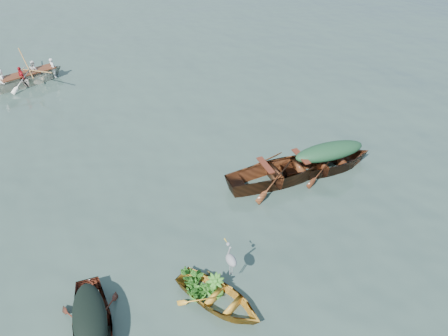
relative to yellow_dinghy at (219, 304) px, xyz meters
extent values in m
plane|color=#344941|center=(1.93, 0.70, 0.00)|extent=(140.00, 140.00, 0.00)
imported|color=gold|center=(0.00, 0.00, 0.00)|extent=(2.40, 3.09, 0.75)
imported|color=#552313|center=(-2.80, 0.47, 0.00)|extent=(1.70, 3.63, 0.86)
imported|color=#482610|center=(5.46, 3.19, 0.00)|extent=(4.52, 1.81, 1.03)
imported|color=brown|center=(3.83, 3.35, 0.00)|extent=(5.26, 1.94, 1.26)
imported|color=white|center=(-2.60, 14.41, 0.00)|extent=(4.52, 2.41, 1.03)
ellipsoid|color=black|center=(-2.80, 0.47, 0.63)|extent=(0.94, 1.99, 0.40)
ellipsoid|color=#193F24|center=(5.46, 3.19, 0.78)|extent=(2.49, 0.99, 0.52)
imported|color=#28661A|center=(-0.23, 0.50, 0.67)|extent=(1.03, 1.12, 0.60)
imported|color=silver|center=(-2.60, 14.41, 0.90)|extent=(3.23, 1.94, 0.76)
camera|label=1|loc=(-2.66, -5.77, 8.63)|focal=35.00mm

